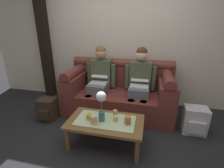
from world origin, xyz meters
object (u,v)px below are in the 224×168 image
at_px(person_right, 140,80).
at_px(cup_far_center, 116,119).
at_px(cup_near_left, 94,120).
at_px(cup_far_left, 128,120).
at_px(backpack_left, 47,109).
at_px(cup_far_right, 115,113).
at_px(coffee_table, 105,124).
at_px(flower_vase, 101,102).
at_px(couch, 119,92).
at_px(cup_near_right, 89,117).
at_px(backpack_right, 195,121).
at_px(person_left, 100,77).

height_order(person_right, cup_far_center, person_right).
relative_size(cup_near_left, cup_far_left, 1.11).
bearing_deg(backpack_left, cup_far_right, -11.79).
xyz_separation_m(coffee_table, flower_vase, (-0.04, -0.02, 0.33)).
relative_size(person_right, cup_far_right, 13.39).
distance_m(couch, coffee_table, 0.99).
bearing_deg(person_right, cup_far_right, -106.97).
xyz_separation_m(person_right, cup_near_right, (-0.59, -1.02, -0.23)).
xyz_separation_m(coffee_table, backpack_right, (1.25, 0.56, -0.12)).
relative_size(cup_far_right, backpack_right, 0.22).
relative_size(couch, person_right, 1.59).
bearing_deg(cup_near_right, cup_far_center, 6.55).
distance_m(person_left, cup_near_left, 1.15).
xyz_separation_m(cup_near_right, cup_far_right, (0.32, 0.16, 0.00)).
bearing_deg(backpack_left, cup_far_left, -15.53).
height_order(couch, flower_vase, couch).
xyz_separation_m(flower_vase, cup_far_left, (0.34, 0.00, -0.22)).
distance_m(person_left, backpack_left, 1.10).
bearing_deg(couch, cup_far_left, -73.32).
distance_m(flower_vase, cup_near_right, 0.29).
bearing_deg(backpack_left, person_left, 37.18).
bearing_deg(cup_far_center, cup_far_left, -7.60).
bearing_deg(person_right, person_left, -179.98).
height_order(coffee_table, cup_near_left, cup_near_left).
xyz_separation_m(person_left, flower_vase, (0.33, -1.01, -0.00)).
height_order(person_left, cup_far_left, person_left).
bearing_deg(cup_far_left, cup_far_right, 143.99).
bearing_deg(coffee_table, backpack_right, 24.23).
relative_size(flower_vase, backpack_right, 0.99).
bearing_deg(flower_vase, person_left, 108.01).
xyz_separation_m(coffee_table, cup_near_left, (-0.12, -0.11, 0.11)).
bearing_deg(flower_vase, cup_near_left, -128.12).
bearing_deg(couch, cup_near_right, -101.92).
bearing_deg(cup_far_right, cup_far_left, -36.01).
bearing_deg(cup_far_center, backpack_right, 26.61).
bearing_deg(backpack_right, flower_vase, -155.70).
distance_m(couch, cup_near_right, 1.05).
bearing_deg(cup_far_right, cup_near_right, -153.55).
distance_m(person_left, coffee_table, 1.10).
distance_m(backpack_left, backpack_right, 2.42).
distance_m(coffee_table, cup_far_center, 0.17).
relative_size(person_right, cup_far_center, 16.21).
relative_size(cup_far_left, backpack_right, 0.25).
relative_size(flower_vase, cup_far_right, 4.54).
distance_m(flower_vase, cup_far_right, 0.31).
xyz_separation_m(coffee_table, cup_far_right, (0.11, 0.13, 0.10)).
height_order(person_left, coffee_table, person_left).
bearing_deg(couch, backpack_right, -18.76).
xyz_separation_m(couch, backpack_left, (-1.16, -0.60, -0.19)).
bearing_deg(flower_vase, coffee_table, 26.48).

